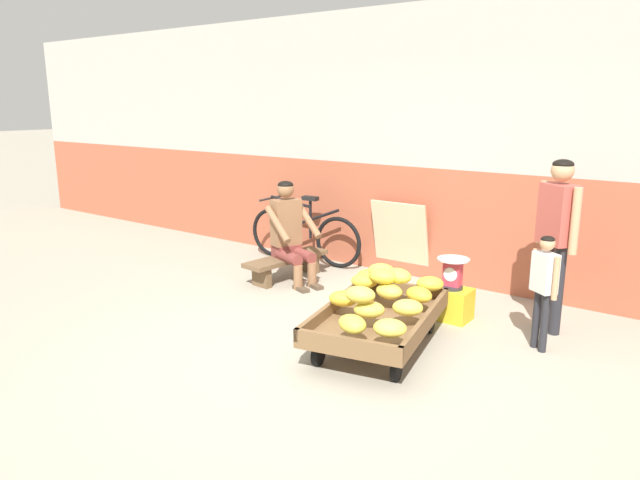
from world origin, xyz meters
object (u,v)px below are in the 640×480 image
Objects in this scene: weighing_scale at (453,273)px; bicycle_near_left at (304,235)px; customer_adult at (557,227)px; low_bench at (287,262)px; sign_board at (400,239)px; plastic_crate at (451,304)px; customer_child at (544,280)px; banana_cart at (378,320)px; vendor_seated at (290,232)px.

bicycle_near_left reaches higher than weighing_scale.
customer_adult is at bearing -9.22° from bicycle_near_left.
sign_board is at bearing 43.35° from low_bench.
plastic_crate reaches higher than low_bench.
weighing_scale is 0.31× the size of customer_child.
banana_cart is at bearing -102.08° from weighing_scale.
customer_child is (0.87, -0.21, 0.14)m from weighing_scale.
vendor_seated is 1.30m from sign_board.
bicycle_near_left is 3.40m from customer_child.
weighing_scale reaches higher than banana_cart.
banana_cart is 5.28× the size of weighing_scale.
banana_cart reaches higher than low_bench.
weighing_scale is at bearing 77.92° from banana_cart.
customer_adult is at bearing 17.58° from weighing_scale.
plastic_crate is 1.20× the size of weighing_scale.
low_bench is 3.75× the size of weighing_scale.
vendor_seated reaches higher than sign_board.
sign_board is at bearing 159.32° from customer_adult.
plastic_crate is at bearing 90.00° from weighing_scale.
weighing_scale is at bearing -1.05° from vendor_seated.
low_bench is at bearing 150.65° from banana_cart.
low_bench is at bearing 178.19° from plastic_crate.
banana_cart is 1.41× the size of low_bench.
sign_board is at bearing 138.07° from weighing_scale.
customer_child is (2.85, -0.25, 0.03)m from vendor_seated.
customer_child reaches higher than bicycle_near_left.
bicycle_near_left reaches higher than plastic_crate.
customer_child is (3.24, -0.99, 0.24)m from bicycle_near_left.
plastic_crate is 0.24× the size of customer_adult.
customer_child reaches higher than banana_cart.
sign_board is 0.92× the size of customer_child.
customer_child is (1.97, -1.19, 0.16)m from sign_board.
customer_adult is at bearing 4.56° from vendor_seated.
banana_cart is at bearing -144.72° from customer_child.
vendor_seated is at bearing 175.07° from customer_child.
customer_adult is (2.80, 0.22, 0.38)m from vendor_seated.
customer_child is (1.08, 0.77, 0.36)m from banana_cart.
plastic_crate is at bearing -41.90° from sign_board.
weighing_scale is (2.06, -0.07, 0.25)m from low_bench.
banana_cart is 1.37m from customer_child.
low_bench is at bearing -176.16° from customer_adult.
customer_child is (0.87, -0.21, 0.45)m from plastic_crate.
customer_adult reaches higher than weighing_scale.
bicycle_near_left is 1.08× the size of customer_adult.
customer_child is at bearing 35.28° from banana_cart.
weighing_scale is (0.21, 0.98, 0.21)m from banana_cart.
vendor_seated is at bearing -62.26° from bicycle_near_left.
sign_board reaches higher than banana_cart.
plastic_crate is 1.50m from sign_board.
vendor_seated reaches higher than weighing_scale.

